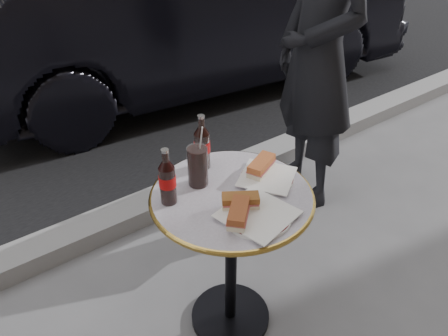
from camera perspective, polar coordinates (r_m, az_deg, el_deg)
ground at (r=2.16m, az=0.83°, el=-18.95°), size 80.00×80.00×0.00m
curb at (r=2.68m, az=-10.85°, el=-5.42°), size 40.00×0.20×0.12m
bistro_table at (r=1.88m, az=0.92°, el=-12.23°), size 0.62×0.62×0.73m
plate_left at (r=1.53m, az=4.39°, el=-6.23°), size 0.25×0.25×0.01m
plate_right at (r=1.71m, az=5.63°, el=-1.32°), size 0.28×0.28×0.01m
sandwich_left_a at (r=1.48m, az=1.92°, el=-6.01°), size 0.15×0.15×0.05m
sandwich_left_b at (r=1.54m, az=2.17°, el=-4.39°), size 0.14×0.12×0.05m
sandwich_right at (r=1.72m, az=4.90°, el=0.22°), size 0.16×0.12×0.05m
cola_bottle_left at (r=1.54m, az=-7.45°, el=-1.09°), size 0.08×0.08×0.22m
cola_bottle_right at (r=1.72m, az=-2.90°, el=3.42°), size 0.08×0.08×0.23m
cola_glass at (r=1.64m, az=-3.45°, el=0.26°), size 0.09×0.09×0.16m
parked_car at (r=4.14m, az=-4.74°, el=19.45°), size 1.88×4.31×1.37m
pedestrian at (r=2.49m, az=12.27°, el=14.20°), size 0.60×0.76×1.82m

